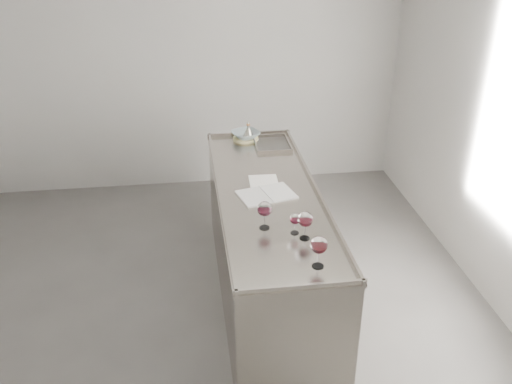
{
  "coord_description": "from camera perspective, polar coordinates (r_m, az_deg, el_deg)",
  "views": [
    {
      "loc": [
        -0.1,
        -3.44,
        2.9
      ],
      "look_at": [
        0.39,
        0.18,
        1.02
      ],
      "focal_mm": 40.0,
      "sensor_mm": 36.0,
      "label": 1
    }
  ],
  "objects": [
    {
      "name": "loose_paper_top",
      "position": [
        4.4,
        0.82,
        0.86
      ],
      "size": [
        0.23,
        0.32,
        0.0
      ],
      "primitive_type": "cube",
      "rotation": [
        0.0,
        0.0,
        -0.04
      ],
      "color": "silver",
      "rests_on": "counter"
    },
    {
      "name": "wine_glass_right",
      "position": [
        3.65,
        4.97,
        -2.81
      ],
      "size": [
        0.1,
        0.1,
        0.19
      ],
      "rotation": [
        0.0,
        0.0,
        -0.2
      ],
      "color": "white",
      "rests_on": "counter"
    },
    {
      "name": "wine_glass_middle",
      "position": [
        3.38,
        6.32,
        -5.36
      ],
      "size": [
        0.1,
        0.1,
        0.21
      ],
      "rotation": [
        0.0,
        0.0,
        -0.09
      ],
      "color": "white",
      "rests_on": "counter"
    },
    {
      "name": "wine_glass_small",
      "position": [
        3.72,
        3.94,
        -2.77
      ],
      "size": [
        0.07,
        0.07,
        0.14
      ],
      "rotation": [
        0.0,
        0.0,
        -0.37
      ],
      "color": "white",
      "rests_on": "counter"
    },
    {
      "name": "wine_glass_left",
      "position": [
        3.75,
        0.87,
        -1.77
      ],
      "size": [
        0.1,
        0.1,
        0.2
      ],
      "rotation": [
        0.0,
        0.0,
        -0.14
      ],
      "color": "white",
      "rests_on": "counter"
    },
    {
      "name": "trivet",
      "position": [
        5.23,
        -1.05,
        5.36
      ],
      "size": [
        0.29,
        0.29,
        0.02
      ],
      "primitive_type": "cylinder",
      "rotation": [
        0.0,
        0.0,
        0.34
      ],
      "color": "#D3C989",
      "rests_on": "counter"
    },
    {
      "name": "notebook",
      "position": [
        4.23,
        1.05,
        -0.26
      ],
      "size": [
        0.46,
        0.37,
        0.02
      ],
      "rotation": [
        0.0,
        0.0,
        0.26
      ],
      "color": "silver",
      "rests_on": "counter"
    },
    {
      "name": "ceramic_bowl",
      "position": [
        5.21,
        -1.05,
        5.77
      ],
      "size": [
        0.32,
        0.32,
        0.06
      ],
      "primitive_type": "imported",
      "rotation": [
        0.0,
        0.0,
        0.38
      ],
      "color": "#94A6AD",
      "rests_on": "trivet"
    },
    {
      "name": "room_shell",
      "position": [
        3.75,
        -5.57,
        3.58
      ],
      "size": [
        4.54,
        5.04,
        2.84
      ],
      "color": "#504D4B",
      "rests_on": "ground"
    },
    {
      "name": "counter",
      "position": [
        4.5,
        1.18,
        -5.4
      ],
      "size": [
        0.77,
        2.42,
        0.97
      ],
      "color": "gray",
      "rests_on": "ground"
    },
    {
      "name": "wine_funnel",
      "position": [
        5.21,
        -0.77,
        5.86
      ],
      "size": [
        0.13,
        0.13,
        0.19
      ],
      "rotation": [
        0.0,
        0.0,
        -0.33
      ],
      "color": "gray",
      "rests_on": "counter"
    }
  ]
}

